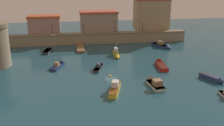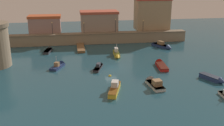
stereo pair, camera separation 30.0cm
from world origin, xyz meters
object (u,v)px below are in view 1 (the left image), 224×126
at_px(moored_boat_6, 59,65).
at_px(moored_boat_1, 153,83).
at_px(moored_boat_5, 116,54).
at_px(quay_lamp_0, 52,26).
at_px(quay_lamp_2, 115,24).
at_px(moored_boat_8, 116,87).
at_px(quay_lamp_3, 143,24).
at_px(moored_boat_0, 99,66).
at_px(quay_lamp_1, 83,26).
at_px(mooring_buoy_0, 110,76).
at_px(moored_boat_4, 160,64).
at_px(moored_boat_7, 163,46).
at_px(moored_boat_3, 214,78).
at_px(moored_boat_2, 48,50).

bearing_deg(moored_boat_6, moored_boat_1, -103.24).
bearing_deg(moored_boat_5, quay_lamp_0, -127.98).
relative_size(quay_lamp_2, moored_boat_5, 0.60).
bearing_deg(moored_boat_6, moored_boat_8, -121.03).
bearing_deg(quay_lamp_3, quay_lamp_2, 180.00).
distance_m(moored_boat_0, moored_boat_5, 9.69).
xyz_separation_m(quay_lamp_1, moored_boat_5, (7.14, -13.68, -4.58)).
distance_m(quay_lamp_3, moored_boat_1, 33.57).
xyz_separation_m(moored_boat_1, mooring_buoy_0, (-7.00, 5.52, -0.43)).
bearing_deg(quay_lamp_0, moored_boat_4, -43.29).
xyz_separation_m(moored_boat_1, moored_boat_7, (10.36, 24.88, 0.06)).
bearing_deg(moored_boat_6, moored_boat_4, -73.69).
bearing_deg(moored_boat_5, moored_boat_8, -7.45).
bearing_deg(moored_boat_6, quay_lamp_3, -26.13).
distance_m(quay_lamp_0, moored_boat_0, 24.88).
xyz_separation_m(quay_lamp_2, moored_boat_3, (13.26, -32.31, -5.15)).
bearing_deg(moored_boat_0, moored_boat_5, -13.87).
height_order(moored_boat_1, moored_boat_6, moored_boat_6).
height_order(moored_boat_5, moored_boat_7, moored_boat_5).
bearing_deg(moored_boat_3, quay_lamp_1, -170.73).
height_order(moored_boat_5, mooring_buoy_0, moored_boat_5).
height_order(moored_boat_4, moored_boat_7, moored_boat_7).
relative_size(quay_lamp_2, moored_boat_4, 0.56).
xyz_separation_m(moored_boat_2, moored_boat_5, (16.68, -6.70, 0.23)).
height_order(moored_boat_1, moored_boat_7, moored_boat_7).
relative_size(quay_lamp_2, moored_boat_2, 0.71).
bearing_deg(moored_boat_6, quay_lamp_0, 30.85).
bearing_deg(moored_boat_3, quay_lamp_2, 177.00).
xyz_separation_m(quay_lamp_1, moored_boat_1, (10.57, -32.55, -4.71)).
height_order(quay_lamp_0, moored_boat_7, quay_lamp_0).
bearing_deg(moored_boat_7, mooring_buoy_0, -69.60).
bearing_deg(moored_boat_3, moored_boat_0, -142.50).
relative_size(quay_lamp_1, quay_lamp_2, 0.80).
distance_m(moored_boat_5, mooring_buoy_0, 13.83).
bearing_deg(moored_boat_5, moored_boat_2, -109.14).
bearing_deg(moored_boat_5, moored_boat_6, -63.06).
height_order(quay_lamp_1, moored_boat_4, quay_lamp_1).
bearing_deg(moored_boat_1, moored_boat_7, -29.32).
height_order(quay_lamp_1, quay_lamp_3, quay_lamp_3).
xyz_separation_m(moored_boat_7, mooring_buoy_0, (-17.36, -19.36, -0.48)).
xyz_separation_m(moored_boat_0, moored_boat_1, (8.59, -10.67, 0.07)).
bearing_deg(moored_boat_3, moored_boat_2, -153.83).
bearing_deg(quay_lamp_0, moored_boat_3, -46.15).
bearing_deg(quay_lamp_2, moored_boat_5, -97.84).
bearing_deg(moored_boat_3, mooring_buoy_0, -131.06).
height_order(moored_boat_1, moored_boat_4, moored_boat_1).
bearing_deg(moored_boat_7, quay_lamp_3, 178.23).
bearing_deg(quay_lamp_1, moored_boat_6, -107.83).
height_order(quay_lamp_3, moored_boat_3, quay_lamp_3).
xyz_separation_m(moored_boat_2, mooring_buoy_0, (13.12, -20.05, -0.33)).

